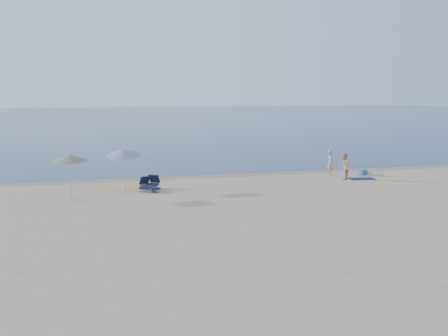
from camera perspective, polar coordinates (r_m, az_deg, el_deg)
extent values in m
cube|color=#0C204A|center=(117.28, -9.57, 4.99)|extent=(240.00, 160.00, 0.01)
cube|color=#847254|center=(38.57, 4.15, -0.59)|extent=(240.00, 1.60, 0.00)
imported|color=tan|center=(38.55, 10.75, 0.56)|extent=(0.53, 0.69, 1.69)
imported|color=tan|center=(36.73, 12.09, 0.20)|extent=(1.02, 1.07, 1.74)
cube|color=#0E1A46|center=(37.30, 13.80, -1.06)|extent=(1.74, 1.06, 0.03)
cube|color=silver|center=(39.42, 14.50, -0.43)|extent=(0.42, 0.39, 0.29)
cube|color=blue|center=(39.15, 13.91, -0.42)|extent=(0.59, 0.52, 0.35)
cylinder|color=silver|center=(31.89, -10.07, -0.49)|extent=(0.20, 0.48, 2.24)
cone|color=silver|center=(32.19, -10.20, 1.55)|extent=(2.51, 2.52, 0.73)
sphere|color=silver|center=(32.17, -10.21, 1.89)|extent=(0.07, 0.07, 0.07)
cylinder|color=silver|center=(30.47, -15.36, -1.10)|extent=(0.11, 0.19, 2.22)
cone|color=#C2B4A0|center=(30.47, -15.44, 1.00)|extent=(2.44, 2.45, 0.47)
sphere|color=silver|center=(30.44, -15.45, 1.36)|extent=(0.06, 0.06, 0.06)
cube|color=#141A37|center=(32.09, -7.51, -1.94)|extent=(0.97, 1.65, 0.10)
cube|color=#141A37|center=(32.75, -8.08, -1.24)|extent=(0.65, 0.52, 0.50)
cylinder|color=#A5A5AD|center=(32.20, -7.13, -2.11)|extent=(0.03, 0.03, 0.23)
cube|color=#131A36|center=(32.39, -7.60, -1.83)|extent=(1.33, 1.71, 0.11)
cube|color=#131A36|center=(33.09, -7.10, -1.09)|extent=(0.71, 0.64, 0.53)
cylinder|color=#A5A5AD|center=(32.32, -7.20, -2.06)|extent=(0.03, 0.03, 0.24)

